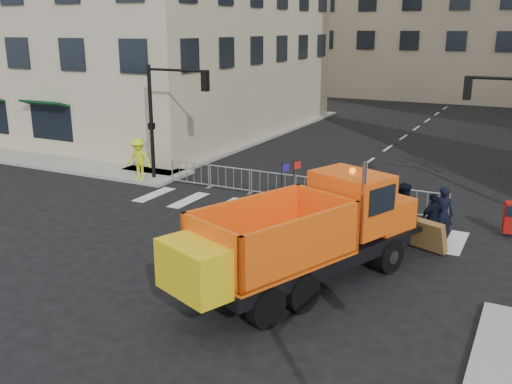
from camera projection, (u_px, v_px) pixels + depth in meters
The scene contains 10 objects.
ground at pixel (217, 268), 17.29m from camera, with size 120.00×120.00×0.00m, color black.
sidewalk_back at pixel (319, 195), 24.53m from camera, with size 64.00×5.00×0.15m, color gray.
traffic_light_left at pixel (151, 124), 26.45m from camera, with size 0.18×0.18×5.40m, color black.
crowd_barriers at pixel (295, 187), 23.96m from camera, with size 12.60×0.60×1.10m, color #9EA0A5, non-canonical shape.
plow_truck at pixel (303, 234), 15.58m from camera, with size 5.68×9.47×3.58m.
cop_a at pixel (442, 214), 19.22m from camera, with size 0.70×0.46×1.93m, color black.
cop_b at pixel (402, 212), 19.19m from camera, with size 1.00×0.78×2.07m, color black.
cop_c at pixel (433, 218), 19.06m from camera, with size 1.02×0.42×1.73m, color black.
worker at pixel (139, 159), 26.42m from camera, with size 1.27×0.73×1.97m, color #DAF91D.
newspaper_box at pixel (511, 217), 19.69m from camera, with size 0.45×0.40×1.10m, color #9D0D0C.
Camera 1 is at (8.33, -13.67, 7.02)m, focal length 40.00 mm.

